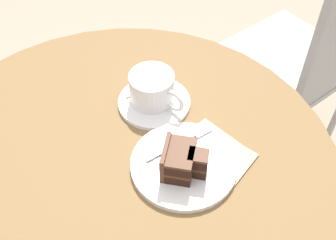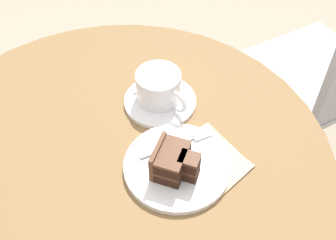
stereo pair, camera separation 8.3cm
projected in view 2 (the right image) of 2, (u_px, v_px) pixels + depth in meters
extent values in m
cylinder|color=brown|center=(114.00, 163.00, 0.83)|extent=(0.87, 0.87, 0.03)
cylinder|color=silver|center=(127.00, 240.00, 1.08)|extent=(0.07, 0.07, 0.64)
cylinder|color=white|center=(160.00, 101.00, 0.91)|extent=(0.16, 0.16, 0.01)
cylinder|color=white|center=(158.00, 86.00, 0.89)|extent=(0.10, 0.10, 0.07)
cylinder|color=beige|center=(158.00, 75.00, 0.87)|extent=(0.09, 0.09, 0.00)
torus|color=white|center=(176.00, 100.00, 0.86)|extent=(0.05, 0.01, 0.05)
cube|color=silver|center=(154.00, 87.00, 0.93)|extent=(0.04, 0.09, 0.00)
ellipsoid|color=silver|center=(176.00, 81.00, 0.95)|extent=(0.02, 0.02, 0.00)
cylinder|color=white|center=(177.00, 166.00, 0.80)|extent=(0.20, 0.20, 0.01)
cube|color=black|center=(171.00, 166.00, 0.78)|extent=(0.08, 0.09, 0.02)
cube|color=black|center=(188.00, 172.00, 0.77)|extent=(0.05, 0.05, 0.02)
cube|color=#4C2B19|center=(171.00, 162.00, 0.77)|extent=(0.08, 0.09, 0.01)
cube|color=#4C2B19|center=(189.00, 167.00, 0.76)|extent=(0.05, 0.05, 0.01)
cube|color=black|center=(171.00, 158.00, 0.76)|extent=(0.08, 0.09, 0.02)
cube|color=black|center=(189.00, 163.00, 0.75)|extent=(0.05, 0.05, 0.02)
cube|color=#4C2B19|center=(171.00, 153.00, 0.75)|extent=(0.08, 0.09, 0.01)
cube|color=#4C2B19|center=(189.00, 158.00, 0.74)|extent=(0.05, 0.05, 0.01)
cube|color=#4C2B19|center=(158.00, 156.00, 0.77)|extent=(0.04, 0.07, 0.06)
cube|color=silver|center=(167.00, 147.00, 0.82)|extent=(0.04, 0.11, 0.00)
cube|color=silver|center=(201.00, 134.00, 0.84)|extent=(0.03, 0.04, 0.00)
cube|color=tan|center=(203.00, 160.00, 0.81)|extent=(0.15, 0.15, 0.00)
cube|color=tan|center=(209.00, 165.00, 0.80)|extent=(0.13, 0.13, 0.00)
cylinder|color=#9E9EA3|center=(303.00, 78.00, 1.66)|extent=(0.02, 0.02, 0.44)
cylinder|color=#9E9EA3|center=(236.00, 107.00, 1.56)|extent=(0.02, 0.02, 0.44)
cylinder|color=#9E9EA3|center=(293.00, 170.00, 1.37)|extent=(0.02, 0.02, 0.44)
cube|color=#9E9EA3|center=(315.00, 72.00, 1.35)|extent=(0.45, 0.45, 0.02)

